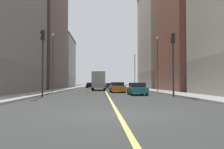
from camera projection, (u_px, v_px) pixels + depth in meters
name	position (u px, v px, depth m)	size (l,w,h in m)	color
ground_plane	(119.00, 115.00, 10.19)	(400.00, 400.00, 0.00)	#313330
sidewalk_left	(138.00, 88.00, 59.46)	(2.84, 168.00, 0.15)	#9E9B93
sidewalk_right	(70.00, 88.00, 58.78)	(2.84, 168.00, 0.15)	#9E9B93
lane_center_stripe	(104.00, 88.00, 59.12)	(0.16, 154.00, 0.01)	#E5D14C
building_left_mid	(200.00, 15.00, 40.31)	(11.72, 14.96, 24.02)	brown
building_left_far	(167.00, 38.00, 60.59)	(11.72, 18.98, 23.86)	#9D9688
building_right_midblock	(34.00, 33.00, 54.14)	(11.72, 23.25, 23.98)	brown
building_right_distant	(53.00, 62.00, 76.24)	(11.72, 19.83, 14.90)	gray
traffic_light_left_near	(173.00, 56.00, 23.80)	(0.40, 0.32, 5.90)	#2D2D2D
traffic_light_right_near	(43.00, 54.00, 23.29)	(0.40, 0.32, 6.11)	#2D2D2D
street_lamp_left_near	(157.00, 58.00, 35.00)	(0.36, 0.36, 7.51)	#4C4C51
street_lamp_right_near	(53.00, 57.00, 33.31)	(0.36, 0.36, 7.62)	#4C4C51
street_lamp_left_far	(135.00, 68.00, 58.37)	(0.36, 0.36, 7.74)	#4C4C51
car_red	(108.00, 85.00, 79.47)	(2.03, 4.32, 1.22)	red
car_orange	(117.00, 87.00, 34.41)	(2.06, 4.21, 1.38)	orange
car_green	(100.00, 85.00, 73.49)	(1.94, 4.46, 1.39)	#1E6B38
car_blue	(110.00, 86.00, 58.92)	(1.97, 4.49, 1.26)	#23389E
car_teal	(137.00, 89.00, 27.23)	(1.83, 4.14, 1.31)	#196670
car_black	(90.00, 85.00, 63.55)	(2.09, 4.28, 1.38)	black
box_truck	(99.00, 81.00, 45.63)	(2.39, 7.89, 3.23)	navy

